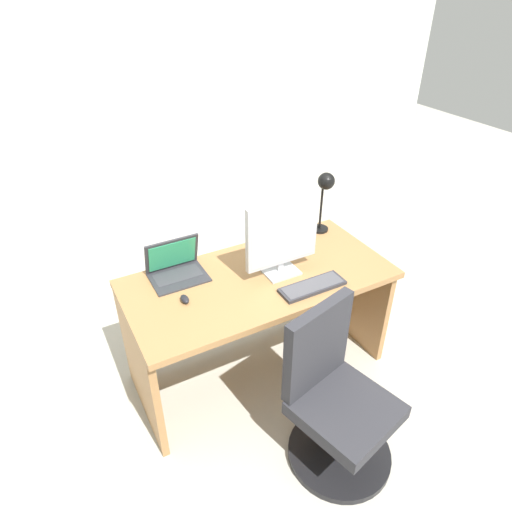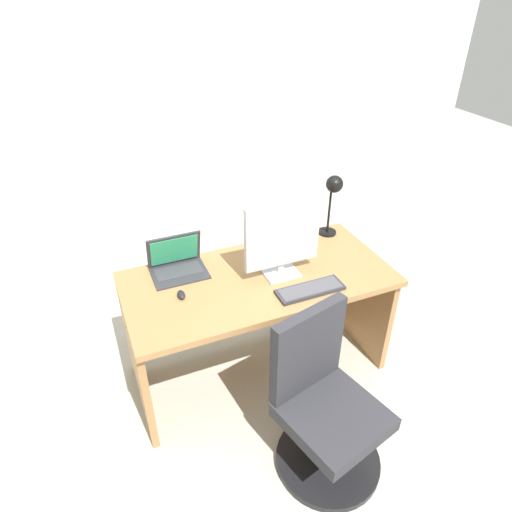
{
  "view_description": "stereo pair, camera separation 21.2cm",
  "coord_description": "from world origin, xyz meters",
  "px_view_note": "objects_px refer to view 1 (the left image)",
  "views": [
    {
      "loc": [
        -1.03,
        -1.87,
        2.28
      ],
      "look_at": [
        0.0,
        0.04,
        0.87
      ],
      "focal_mm": 31.64,
      "sensor_mm": 36.0,
      "label": 1
    },
    {
      "loc": [
        -0.84,
        -1.96,
        2.28
      ],
      "look_at": [
        0.0,
        0.04,
        0.87
      ],
      "focal_mm": 31.64,
      "sensor_mm": 36.0,
      "label": 2
    }
  ],
  "objects_px": {
    "keyboard": "(312,286)",
    "desk_lamp": "(325,189)",
    "desk": "(255,301)",
    "office_chair": "(335,405)",
    "mouse": "(185,299)",
    "laptop": "(175,264)",
    "monitor": "(282,236)"
  },
  "relations": [
    {
      "from": "mouse",
      "to": "desk",
      "type": "bearing_deg",
      "value": 7.52
    },
    {
      "from": "desk_lamp",
      "to": "desk",
      "type": "bearing_deg",
      "value": -161.11
    },
    {
      "from": "laptop",
      "to": "mouse",
      "type": "relative_size",
      "value": 4.24
    },
    {
      "from": "desk",
      "to": "laptop",
      "type": "height_order",
      "value": "laptop"
    },
    {
      "from": "desk_lamp",
      "to": "office_chair",
      "type": "height_order",
      "value": "desk_lamp"
    },
    {
      "from": "laptop",
      "to": "keyboard",
      "type": "bearing_deg",
      "value": -38.31
    },
    {
      "from": "monitor",
      "to": "laptop",
      "type": "bearing_deg",
      "value": 152.9
    },
    {
      "from": "monitor",
      "to": "keyboard",
      "type": "distance_m",
      "value": 0.33
    },
    {
      "from": "keyboard",
      "to": "desk_lamp",
      "type": "height_order",
      "value": "desk_lamp"
    },
    {
      "from": "office_chair",
      "to": "laptop",
      "type": "bearing_deg",
      "value": 116.49
    },
    {
      "from": "keyboard",
      "to": "office_chair",
      "type": "xyz_separation_m",
      "value": [
        -0.15,
        -0.47,
        -0.4
      ]
    },
    {
      "from": "laptop",
      "to": "keyboard",
      "type": "xyz_separation_m",
      "value": [
        0.63,
        -0.49,
        -0.06
      ]
    },
    {
      "from": "desk",
      "to": "mouse",
      "type": "height_order",
      "value": "mouse"
    },
    {
      "from": "desk_lamp",
      "to": "laptop",
      "type": "bearing_deg",
      "value": -179.63
    },
    {
      "from": "monitor",
      "to": "keyboard",
      "type": "relative_size",
      "value": 1.2
    },
    {
      "from": "mouse",
      "to": "desk_lamp",
      "type": "height_order",
      "value": "desk_lamp"
    },
    {
      "from": "monitor",
      "to": "keyboard",
      "type": "xyz_separation_m",
      "value": [
        0.08,
        -0.21,
        -0.24
      ]
    },
    {
      "from": "desk",
      "to": "keyboard",
      "type": "relative_size",
      "value": 4.03
    },
    {
      "from": "laptop",
      "to": "office_chair",
      "type": "relative_size",
      "value": 0.35
    },
    {
      "from": "desk_lamp",
      "to": "office_chair",
      "type": "relative_size",
      "value": 0.47
    },
    {
      "from": "office_chair",
      "to": "keyboard",
      "type": "bearing_deg",
      "value": 72.83
    },
    {
      "from": "mouse",
      "to": "desk_lamp",
      "type": "bearing_deg",
      "value": 14.18
    },
    {
      "from": "desk",
      "to": "monitor",
      "type": "xyz_separation_m",
      "value": [
        0.13,
        -0.07,
        0.47
      ]
    },
    {
      "from": "keyboard",
      "to": "desk_lamp",
      "type": "relative_size",
      "value": 0.91
    },
    {
      "from": "keyboard",
      "to": "office_chair",
      "type": "distance_m",
      "value": 0.64
    },
    {
      "from": "monitor",
      "to": "mouse",
      "type": "height_order",
      "value": "monitor"
    },
    {
      "from": "mouse",
      "to": "office_chair",
      "type": "xyz_separation_m",
      "value": [
        0.53,
        -0.7,
        -0.41
      ]
    },
    {
      "from": "keyboard",
      "to": "office_chair",
      "type": "height_order",
      "value": "office_chair"
    },
    {
      "from": "mouse",
      "to": "office_chair",
      "type": "distance_m",
      "value": 0.96
    },
    {
      "from": "office_chair",
      "to": "monitor",
      "type": "bearing_deg",
      "value": 84.29
    },
    {
      "from": "desk_lamp",
      "to": "office_chair",
      "type": "distance_m",
      "value": 1.33
    },
    {
      "from": "monitor",
      "to": "mouse",
      "type": "xyz_separation_m",
      "value": [
        -0.6,
        0.01,
        -0.24
      ]
    }
  ]
}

